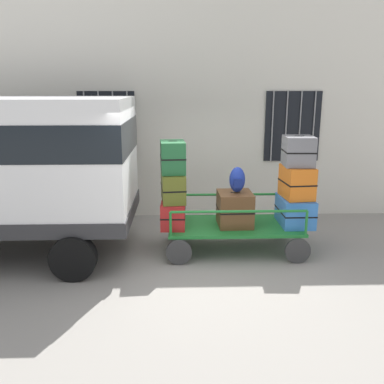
% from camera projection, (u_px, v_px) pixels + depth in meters
% --- Properties ---
extents(ground_plane, '(40.00, 40.00, 0.00)m').
position_uv_depth(ground_plane, '(196.00, 261.00, 6.93)').
color(ground_plane, gray).
extents(building_wall, '(12.00, 0.38, 5.00)m').
position_uv_depth(building_wall, '(191.00, 103.00, 8.91)').
color(building_wall, silver).
rests_on(building_wall, ground).
extents(luggage_cart, '(2.39, 1.26, 0.48)m').
position_uv_depth(luggage_cart, '(234.00, 229.00, 7.31)').
color(luggage_cart, '#1E722D').
rests_on(luggage_cart, ground).
extents(cart_railing, '(2.27, 1.12, 0.43)m').
position_uv_depth(cart_railing, '(235.00, 205.00, 7.21)').
color(cart_railing, '#1E722D').
rests_on(cart_railing, luggage_cart).
extents(suitcase_left_bottom, '(0.44, 0.84, 0.46)m').
position_uv_depth(suitcase_left_bottom, '(173.00, 212.00, 7.23)').
color(suitcase_left_bottom, '#B21E1E').
rests_on(suitcase_left_bottom, luggage_cart).
extents(suitcase_left_middle, '(0.46, 0.75, 0.49)m').
position_uv_depth(suitcase_left_middle, '(173.00, 187.00, 7.06)').
color(suitcase_left_middle, '#4C5119').
rests_on(suitcase_left_middle, suitcase_left_bottom).
extents(suitcase_left_top, '(0.45, 0.59, 0.54)m').
position_uv_depth(suitcase_left_top, '(173.00, 157.00, 6.95)').
color(suitcase_left_top, '#194C28').
rests_on(suitcase_left_top, suitcase_left_middle).
extents(suitcase_midleft_bottom, '(0.61, 0.64, 0.60)m').
position_uv_depth(suitcase_midleft_bottom, '(235.00, 209.00, 7.20)').
color(suitcase_midleft_bottom, brown).
rests_on(suitcase_midleft_bottom, luggage_cart).
extents(suitcase_center_bottom, '(0.55, 0.80, 0.49)m').
position_uv_depth(suitcase_center_bottom, '(295.00, 211.00, 7.27)').
color(suitcase_center_bottom, '#3372C6').
rests_on(suitcase_center_bottom, luggage_cart).
extents(suitcase_center_middle, '(0.53, 0.68, 0.56)m').
position_uv_depth(suitcase_center_middle, '(297.00, 182.00, 7.14)').
color(suitcase_center_middle, orange).
rests_on(suitcase_center_middle, suitcase_center_bottom).
extents(suitcase_center_top, '(0.52, 0.56, 0.51)m').
position_uv_depth(suitcase_center_top, '(298.00, 151.00, 7.04)').
color(suitcase_center_top, slate).
rests_on(suitcase_center_top, suitcase_center_middle).
extents(backpack, '(0.27, 0.22, 0.44)m').
position_uv_depth(backpack, '(237.00, 180.00, 7.07)').
color(backpack, navy).
rests_on(backpack, suitcase_midleft_bottom).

